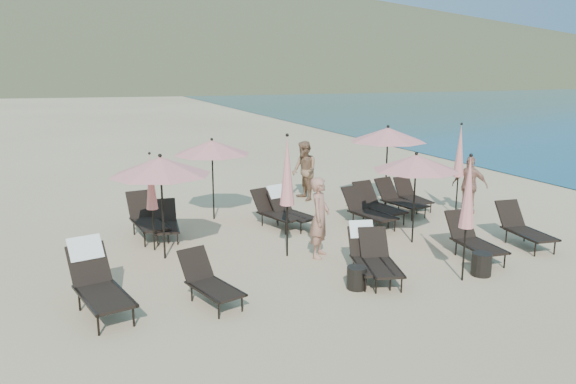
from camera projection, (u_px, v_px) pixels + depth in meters
name	position (u px, v px, depth m)	size (l,w,h in m)	color
ground	(404.00, 271.00, 11.85)	(800.00, 800.00, 0.00)	#D6BA8C
volcanic_headland	(208.00, 25.00, 306.06)	(690.00, 690.00, 55.00)	brown
lounger_0	(97.00, 280.00, 9.85)	(1.08, 2.01, 1.19)	black
lounger_1	(209.00, 281.00, 10.23)	(0.99, 1.63, 0.88)	black
lounger_2	(379.00, 259.00, 11.35)	(1.02, 1.69, 0.91)	black
lounger_3	(367.00, 253.00, 11.52)	(0.99, 1.72, 1.02)	black
lounger_4	(473.00, 239.00, 12.61)	(0.76, 1.70, 0.95)	black
lounger_5	(523.00, 227.00, 13.50)	(0.83, 1.74, 0.97)	black
lounger_6	(147.00, 218.00, 14.22)	(0.88, 1.88, 1.04)	black
lounger_7	(166.00, 222.00, 14.15)	(0.76, 1.57, 0.87)	black
lounger_8	(288.00, 208.00, 15.19)	(1.02, 1.74, 1.02)	black
lounger_9	(275.00, 211.00, 15.11)	(1.08, 1.75, 0.94)	black
lounger_10	(399.00, 199.00, 16.41)	(0.98, 1.78, 0.97)	black
lounger_11	(412.00, 195.00, 17.09)	(0.63, 1.52, 0.86)	black
lounger_12	(367.00, 210.00, 15.14)	(0.95, 1.80, 0.98)	black
lounger_13	(377.00, 204.00, 15.76)	(0.91, 1.81, 1.00)	black
umbrella_open_0	(160.00, 166.00, 12.21)	(2.22, 2.22, 2.39)	black
umbrella_open_1	(416.00, 163.00, 13.39)	(2.09, 2.09, 2.25)	black
umbrella_open_2	(212.00, 148.00, 15.48)	(2.15, 2.15, 2.32)	black
umbrella_open_3	(388.00, 135.00, 16.88)	(2.34, 2.34, 2.52)	black
umbrella_closed_0	(468.00, 193.00, 10.97)	(0.30, 0.30, 2.60)	black
umbrella_closed_1	(460.00, 152.00, 15.89)	(0.32, 0.32, 2.70)	black
umbrella_closed_2	(151.00, 183.00, 12.87)	(0.27, 0.27, 2.34)	black
umbrella_closed_3	(287.00, 172.00, 12.40)	(0.33, 0.33, 2.81)	black
side_table_0	(357.00, 278.00, 10.90)	(0.39, 0.39, 0.44)	black
side_table_1	(481.00, 264.00, 11.59)	(0.41, 0.41, 0.48)	black
beachgoer_a	(320.00, 217.00, 12.60)	(0.67, 0.44, 1.84)	#AA715C
beachgoer_b	(304.00, 171.00, 18.03)	(0.93, 0.72, 1.91)	#8B6448
beachgoer_c	(470.00, 185.00, 16.32)	(1.00, 0.42, 1.71)	#AA7460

